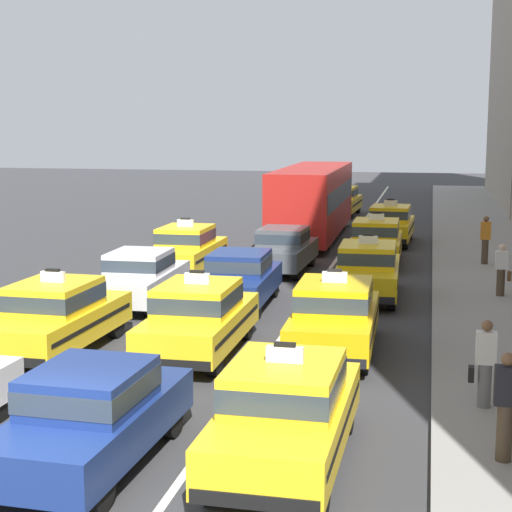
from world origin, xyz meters
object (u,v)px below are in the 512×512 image
at_px(taxi_left_second, 57,315).
at_px(taxi_center_second, 199,317).
at_px(sedan_center_third, 240,277).
at_px(sedan_left_third, 140,276).
at_px(taxi_right_third, 368,269).
at_px(taxi_right_second, 335,315).
at_px(taxi_center_sixth, 341,200).
at_px(pedestrian_by_storefront, 485,240).
at_px(pedestrian_near_crosswalk, 485,364).
at_px(taxi_right_fourth, 376,241).
at_px(sedan_center_fourth, 283,248).
at_px(pedestrian_mid_block, 502,270).
at_px(bus_center_fifth, 313,198).
at_px(taxi_left_fourth, 187,249).
at_px(taxi_right_fifth, 390,224).
at_px(pedestrian_trailing, 506,407).
at_px(sedan_center_nearest, 92,413).
at_px(taxi_right_nearest, 286,410).

bearing_deg(taxi_left_second, taxi_center_second, 8.49).
bearing_deg(sedan_center_third, sedan_left_third, -171.71).
bearing_deg(taxi_right_third, taxi_right_second, -92.58).
distance_m(taxi_center_sixth, pedestrian_by_storefront, 17.55).
xyz_separation_m(taxi_center_second, pedestrian_near_crosswalk, (6.05, -2.73, 0.07)).
xyz_separation_m(sedan_center_third, taxi_right_fourth, (3.32, 8.01, 0.03)).
relative_size(sedan_center_fourth, taxi_right_second, 0.95).
bearing_deg(pedestrian_mid_block, bus_center_fifth, 120.99).
relative_size(taxi_left_fourth, pedestrian_mid_block, 2.97).
bearing_deg(taxi_right_fourth, taxi_right_second, -90.55).
height_order(taxi_left_second, sedan_center_fourth, taxi_left_second).
relative_size(sedan_center_fourth, bus_center_fifth, 0.39).
bearing_deg(taxi_right_fifth, taxi_right_fourth, -92.60).
xyz_separation_m(sedan_center_third, pedestrian_by_storefront, (7.22, 8.07, 0.18)).
xyz_separation_m(taxi_right_fifth, pedestrian_by_storefront, (3.65, -5.47, 0.15)).
bearing_deg(taxi_center_second, taxi_right_second, 14.70).
distance_m(bus_center_fifth, pedestrian_near_crosswalk, 23.17).
bearing_deg(taxi_right_second, taxi_left_fourth, 124.21).
bearing_deg(sedan_center_fourth, taxi_right_fifth, 67.05).
bearing_deg(sedan_left_third, taxi_right_third, 19.69).
relative_size(taxi_right_third, taxi_right_fifth, 1.00).
xyz_separation_m(taxi_left_second, pedestrian_by_storefront, (10.20, 13.67, 0.15)).
height_order(taxi_left_fourth, pedestrian_by_storefront, taxi_left_fourth).
xyz_separation_m(taxi_center_sixth, pedestrian_trailing, (6.14, -34.49, 0.11)).
bearing_deg(pedestrian_trailing, taxi_right_fourth, 99.73).
bearing_deg(taxi_right_fifth, pedestrian_trailing, -83.09).
xyz_separation_m(sedan_center_fourth, taxi_right_fifth, (3.31, 7.82, 0.03)).
height_order(taxi_right_third, pedestrian_by_storefront, taxi_right_third).
bearing_deg(taxi_right_third, pedestrian_mid_block, 7.14).
xyz_separation_m(sedan_center_nearest, taxi_right_nearest, (2.86, 0.66, 0.03)).
xyz_separation_m(sedan_left_third, taxi_left_fourth, (-0.16, 5.17, 0.03)).
xyz_separation_m(taxi_center_sixth, taxi_right_fourth, (3.00, -16.19, 0.00)).
height_order(sedan_center_third, taxi_right_third, taxi_right_third).
bearing_deg(taxi_left_fourth, sedan_center_fourth, 16.40).
bearing_deg(sedan_center_nearest, taxi_center_sixth, 90.03).
height_order(taxi_left_fourth, taxi_right_nearest, same).
bearing_deg(taxi_left_fourth, bus_center_fifth, 72.53).
xyz_separation_m(sedan_left_third, pedestrian_by_storefront, (10.05, 8.48, 0.18)).
relative_size(bus_center_fifth, taxi_center_sixth, 2.43).
bearing_deg(taxi_left_fourth, sedan_left_third, -88.24).
height_order(taxi_left_second, sedan_center_third, taxi_left_second).
distance_m(taxi_right_third, pedestrian_trailing, 12.49).
height_order(sedan_left_third, bus_center_fifth, bus_center_fifth).
height_order(taxi_center_sixth, taxi_right_fourth, same).
relative_size(taxi_left_second, pedestrian_trailing, 2.74).
bearing_deg(taxi_left_second, pedestrian_near_crosswalk, -13.66).
bearing_deg(taxi_right_third, sedan_center_nearest, -103.30).
distance_m(taxi_center_second, pedestrian_mid_block, 10.30).
distance_m(taxi_center_second, sedan_center_fourth, 10.83).
bearing_deg(pedestrian_trailing, taxi_left_second, 153.56).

